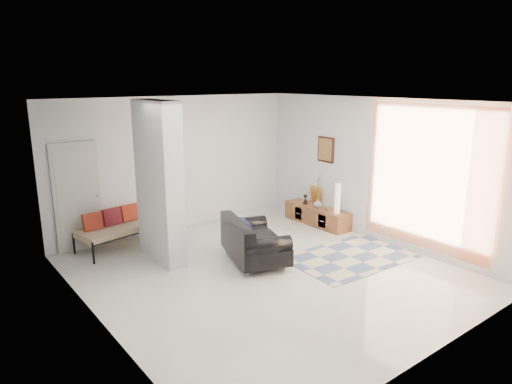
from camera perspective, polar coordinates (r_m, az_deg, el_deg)
floor at (r=7.73m, az=1.32°, el=-9.97°), size 6.00×6.00×0.00m
ceiling at (r=7.07m, az=1.45°, el=11.25°), size 6.00×6.00×0.00m
wall_back at (r=9.74m, az=-9.83°, el=3.50°), size 6.00×0.00×6.00m
wall_front at (r=5.39m, az=22.03°, el=-5.89°), size 6.00×0.00×6.00m
wall_left at (r=6.00m, az=-19.53°, el=-3.69°), size 0.00×6.00×6.00m
wall_right at (r=9.22m, az=14.79°, el=2.65°), size 0.00×6.00×6.00m
partition_column at (r=8.03m, az=-12.04°, el=1.17°), size 0.35×1.20×2.80m
hallway_door at (r=9.01m, az=-21.45°, el=-0.59°), size 0.85×0.06×2.04m
curtain at (r=8.51m, az=20.59°, el=1.64°), size 0.00×2.55×2.55m
wall_art at (r=10.01m, az=8.72°, el=5.28°), size 0.04×0.45×0.55m
media_console at (r=10.19m, az=7.63°, el=-2.87°), size 0.45×1.64×0.80m
loveseat at (r=8.05m, az=-0.55°, el=-6.20°), size 1.26×1.65×0.76m
daybed at (r=9.07m, az=-16.45°, el=-4.07°), size 1.81×1.02×0.77m
area_rug at (r=8.49m, az=11.66°, el=-7.96°), size 2.30×1.59×0.01m
cylinder_lamp at (r=9.64m, az=10.15°, el=-0.77°), size 0.12×0.12×0.64m
bronze_figurine at (r=10.30m, az=6.18°, el=-0.91°), size 0.11×0.11×0.21m
vase at (r=10.03m, az=7.72°, el=-1.41°), size 0.19×0.19×0.19m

